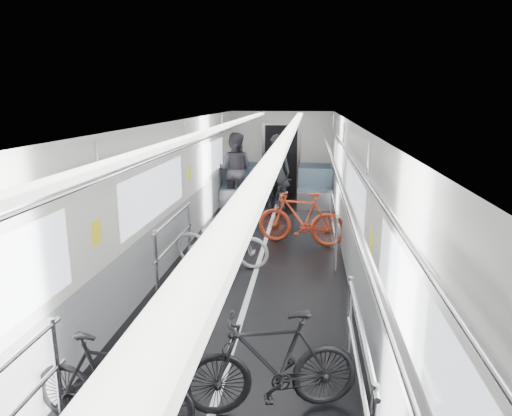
{
  "coord_description": "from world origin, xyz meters",
  "views": [
    {
      "loc": [
        0.81,
        -6.54,
        2.79
      ],
      "look_at": [
        0.0,
        0.47,
        1.07
      ],
      "focal_mm": 32.0,
      "sensor_mm": 36.0,
      "label": 1
    }
  ],
  "objects_px": {
    "bike_aisle": "(276,193)",
    "person_standing": "(276,172)",
    "bike_right_far": "(301,218)",
    "bike_left_mid": "(113,384)",
    "person_seated": "(235,170)",
    "bike_right_near": "(272,363)",
    "bike_left_far": "(222,242)"
  },
  "relations": [
    {
      "from": "bike_left_mid",
      "to": "bike_left_far",
      "type": "distance_m",
      "value": 3.99
    },
    {
      "from": "bike_left_mid",
      "to": "person_standing",
      "type": "distance_m",
      "value": 8.17
    },
    {
      "from": "bike_aisle",
      "to": "person_standing",
      "type": "height_order",
      "value": "person_standing"
    },
    {
      "from": "person_seated",
      "to": "bike_right_near",
      "type": "bearing_deg",
      "value": 110.08
    },
    {
      "from": "bike_right_far",
      "to": "person_standing",
      "type": "relative_size",
      "value": 0.9
    },
    {
      "from": "bike_left_far",
      "to": "person_seated",
      "type": "height_order",
      "value": "person_seated"
    },
    {
      "from": "bike_right_near",
      "to": "bike_right_far",
      "type": "bearing_deg",
      "value": 163.49
    },
    {
      "from": "bike_right_far",
      "to": "bike_aisle",
      "type": "relative_size",
      "value": 1.05
    },
    {
      "from": "bike_right_far",
      "to": "person_seated",
      "type": "height_order",
      "value": "person_seated"
    },
    {
      "from": "bike_left_far",
      "to": "bike_right_near",
      "type": "xyz_separation_m",
      "value": [
        1.14,
        -3.59,
        0.05
      ]
    },
    {
      "from": "bike_left_far",
      "to": "person_seated",
      "type": "distance_m",
      "value": 4.42
    },
    {
      "from": "bike_left_far",
      "to": "person_standing",
      "type": "bearing_deg",
      "value": -1.49
    },
    {
      "from": "bike_left_far",
      "to": "bike_right_near",
      "type": "height_order",
      "value": "bike_right_near"
    },
    {
      "from": "bike_left_mid",
      "to": "bike_right_far",
      "type": "relative_size",
      "value": 0.85
    },
    {
      "from": "person_standing",
      "to": "person_seated",
      "type": "distance_m",
      "value": 1.12
    },
    {
      "from": "bike_left_far",
      "to": "person_standing",
      "type": "distance_m",
      "value": 4.21
    },
    {
      "from": "bike_right_near",
      "to": "bike_right_far",
      "type": "height_order",
      "value": "bike_right_far"
    },
    {
      "from": "bike_right_far",
      "to": "bike_aisle",
      "type": "height_order",
      "value": "bike_right_far"
    },
    {
      "from": "bike_right_near",
      "to": "bike_right_far",
      "type": "xyz_separation_m",
      "value": [
        0.17,
        4.93,
        0.04
      ]
    },
    {
      "from": "person_standing",
      "to": "person_seated",
      "type": "height_order",
      "value": "person_seated"
    },
    {
      "from": "bike_left_mid",
      "to": "bike_right_far",
      "type": "xyz_separation_m",
      "value": [
        1.48,
        5.33,
        0.08
      ]
    },
    {
      "from": "bike_right_near",
      "to": "person_seated",
      "type": "relative_size",
      "value": 0.83
    },
    {
      "from": "bike_left_mid",
      "to": "bike_left_far",
      "type": "height_order",
      "value": "bike_left_mid"
    },
    {
      "from": "bike_aisle",
      "to": "person_standing",
      "type": "xyz_separation_m",
      "value": [
        -0.01,
        0.0,
        0.53
      ]
    },
    {
      "from": "bike_aisle",
      "to": "person_standing",
      "type": "bearing_deg",
      "value": 165.45
    },
    {
      "from": "bike_right_near",
      "to": "person_standing",
      "type": "height_order",
      "value": "person_standing"
    },
    {
      "from": "bike_right_far",
      "to": "bike_aisle",
      "type": "bearing_deg",
      "value": -154.01
    },
    {
      "from": "bike_left_mid",
      "to": "person_standing",
      "type": "bearing_deg",
      "value": 0.3
    },
    {
      "from": "bike_left_far",
      "to": "person_seated",
      "type": "bearing_deg",
      "value": 13.22
    },
    {
      "from": "bike_right_near",
      "to": "person_seated",
      "type": "distance_m",
      "value": 8.12
    },
    {
      "from": "bike_aisle",
      "to": "person_seated",
      "type": "relative_size",
      "value": 0.85
    },
    {
      "from": "bike_aisle",
      "to": "person_seated",
      "type": "height_order",
      "value": "person_seated"
    }
  ]
}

